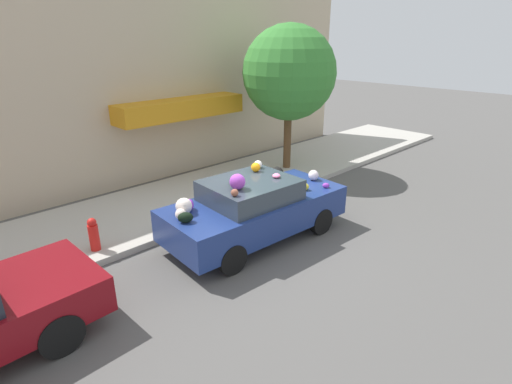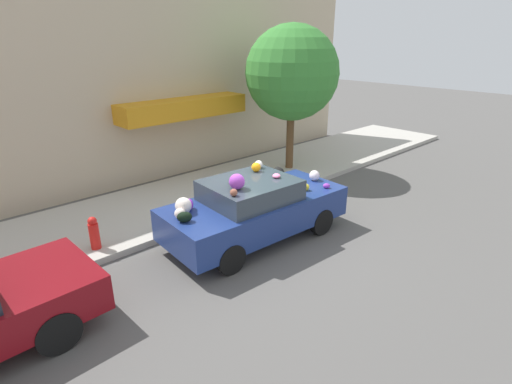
{
  "view_description": "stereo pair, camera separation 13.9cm",
  "coord_description": "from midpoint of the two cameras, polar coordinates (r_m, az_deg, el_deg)",
  "views": [
    {
      "loc": [
        -5.5,
        -5.83,
        4.21
      ],
      "look_at": [
        0.0,
        -0.15,
        1.1
      ],
      "focal_mm": 28.0,
      "sensor_mm": 36.0,
      "label": 1
    },
    {
      "loc": [
        -5.4,
        -5.93,
        4.21
      ],
      "look_at": [
        0.0,
        -0.15,
        1.1
      ],
      "focal_mm": 28.0,
      "sensor_mm": 36.0,
      "label": 2
    }
  ],
  "objects": [
    {
      "name": "fire_hydrant",
      "position": [
        8.71,
        -21.7,
        -5.46
      ],
      "size": [
        0.2,
        0.2,
        0.7
      ],
      "color": "red",
      "rests_on": "sidewalk_curb"
    },
    {
      "name": "art_car",
      "position": [
        8.62,
        0.29,
        -2.23
      ],
      "size": [
        4.17,
        1.94,
        1.71
      ],
      "rotation": [
        0.0,
        0.0,
        -0.06
      ],
      "color": "navy",
      "rests_on": "ground"
    },
    {
      "name": "ground_plane",
      "position": [
        9.05,
        -0.21,
        -6.24
      ],
      "size": [
        60.0,
        60.0,
        0.0
      ],
      "primitive_type": "plane",
      "color": "#565451"
    },
    {
      "name": "building_facade",
      "position": [
        12.21,
        -16.29,
        13.75
      ],
      "size": [
        18.0,
        1.2,
        5.56
      ],
      "color": "#C6B293",
      "rests_on": "ground"
    },
    {
      "name": "street_tree",
      "position": [
        12.69,
        5.5,
        16.54
      ],
      "size": [
        2.86,
        2.86,
        4.44
      ],
      "color": "brown",
      "rests_on": "sidewalk_curb"
    },
    {
      "name": "sidewalk_curb",
      "position": [
        10.97,
        -9.85,
        -1.02
      ],
      "size": [
        24.0,
        3.2,
        0.14
      ],
      "color": "#B2ADA3",
      "rests_on": "ground"
    }
  ]
}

